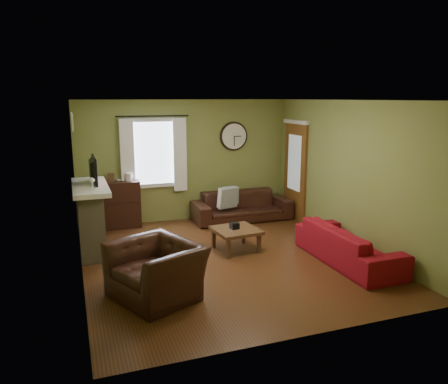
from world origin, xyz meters
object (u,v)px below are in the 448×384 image
object	(u,v)px
bookshelf	(120,205)
armchair	(156,271)
sofa_brown	(242,206)
coffee_table	(236,239)
sofa_red	(348,245)

from	to	relation	value
bookshelf	armchair	world-z (taller)	bookshelf
bookshelf	armchair	size ratio (longest dim) A/B	0.84
sofa_brown	bookshelf	bearing A→B (deg)	173.30
sofa_brown	coffee_table	world-z (taller)	sofa_brown
sofa_brown	armchair	xyz separation A→B (m)	(-2.49, -3.14, 0.06)
bookshelf	coffee_table	size ratio (longest dim) A/B	1.31
bookshelf	coffee_table	distance (m)	2.74
sofa_brown	sofa_red	bearing A→B (deg)	-76.72
bookshelf	sofa_red	size ratio (longest dim) A/B	0.47
armchair	coffee_table	size ratio (longest dim) A/B	1.55
coffee_table	sofa_brown	bearing A→B (deg)	65.19
coffee_table	bookshelf	bearing A→B (deg)	129.93
sofa_red	sofa_brown	bearing A→B (deg)	13.28
bookshelf	coffee_table	bearing A→B (deg)	-50.07
sofa_brown	coffee_table	size ratio (longest dim) A/B	2.88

